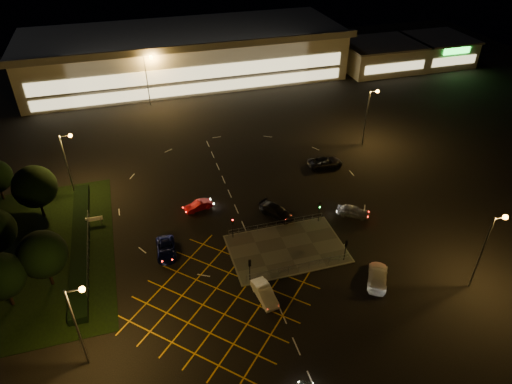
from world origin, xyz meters
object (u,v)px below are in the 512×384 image
object	(u,v)px
signal_ne	(320,208)
signal_sw	(250,266)
car_far_dkgrey	(276,211)
car_circ_red	(198,206)
signal_se	(346,246)
car_left_blue	(166,249)
car_queue_white	(265,293)
signal_nw	(233,224)
car_east_grey	(325,162)
car_approach_white	(378,276)
car_right_silver	(353,211)

from	to	relation	value
signal_ne	signal_sw	bearing A→B (deg)	-146.35
car_far_dkgrey	car_circ_red	world-z (taller)	car_far_dkgrey
signal_se	car_left_blue	world-z (taller)	signal_se
car_circ_red	car_left_blue	bearing A→B (deg)	-47.42
car_queue_white	car_left_blue	world-z (taller)	car_queue_white
signal_sw	car_queue_white	size ratio (longest dim) A/B	0.69
signal_ne	car_left_blue	distance (m)	20.79
signal_nw	car_circ_red	distance (m)	8.26
car_east_grey	car_approach_white	world-z (taller)	car_east_grey
signal_ne	signal_se	bearing A→B (deg)	-90.00
car_approach_white	signal_sw	bearing A→B (deg)	14.73
signal_ne	car_far_dkgrey	bearing A→B (deg)	149.33
signal_nw	car_far_dkgrey	xyz separation A→B (m)	(6.93, 3.01, -1.62)
car_queue_white	car_circ_red	bearing A→B (deg)	94.75
signal_se	car_queue_white	world-z (taller)	signal_se
car_queue_white	car_left_blue	distance (m)	14.21
signal_sw	car_east_grey	size ratio (longest dim) A/B	0.56
signal_se	car_circ_red	world-z (taller)	signal_se
signal_ne	car_left_blue	bearing A→B (deg)	-178.66
signal_sw	car_queue_white	distance (m)	3.52
car_left_blue	car_approach_white	world-z (taller)	car_approach_white
car_queue_white	car_far_dkgrey	bearing A→B (deg)	59.06
signal_sw	car_right_silver	distance (m)	18.91
car_queue_white	car_far_dkgrey	distance (m)	15.26
signal_se	signal_ne	world-z (taller)	same
car_queue_white	car_left_blue	size ratio (longest dim) A/B	0.91
signal_nw	car_far_dkgrey	size ratio (longest dim) A/B	0.61
car_queue_white	car_east_grey	size ratio (longest dim) A/B	0.81
signal_se	car_far_dkgrey	xyz separation A→B (m)	(-5.07, 10.99, -1.62)
car_right_silver	car_circ_red	size ratio (longest dim) A/B	1.14
signal_se	car_far_dkgrey	distance (m)	12.21
car_queue_white	car_east_grey	world-z (taller)	car_east_grey
car_circ_red	car_right_silver	bearing A→B (deg)	57.35
car_east_grey	signal_se	bearing A→B (deg)	164.66
signal_se	car_east_grey	size ratio (longest dim) A/B	0.56
signal_nw	car_right_silver	bearing A→B (deg)	-0.23
signal_ne	car_approach_white	xyz separation A→B (m)	(2.17, -12.27, -1.59)
car_queue_white	car_circ_red	distance (m)	18.86
car_right_silver	signal_se	bearing A→B (deg)	-178.95
signal_nw	signal_ne	xyz separation A→B (m)	(12.00, 0.00, 0.00)
signal_nw	car_far_dkgrey	bearing A→B (deg)	23.45
car_far_dkgrey	car_right_silver	world-z (taller)	car_right_silver
car_far_dkgrey	car_east_grey	bearing A→B (deg)	8.01
car_right_silver	car_east_grey	distance (m)	13.25
car_far_dkgrey	signal_se	bearing A→B (deg)	-97.77
signal_sw	signal_se	xyz separation A→B (m)	(12.00, 0.00, 0.00)
car_circ_red	car_east_grey	xyz separation A→B (m)	(21.85, 5.64, 0.14)
car_left_blue	signal_se	bearing A→B (deg)	-16.88
signal_nw	signal_ne	world-z (taller)	same
car_left_blue	car_far_dkgrey	size ratio (longest dim) A/B	0.98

